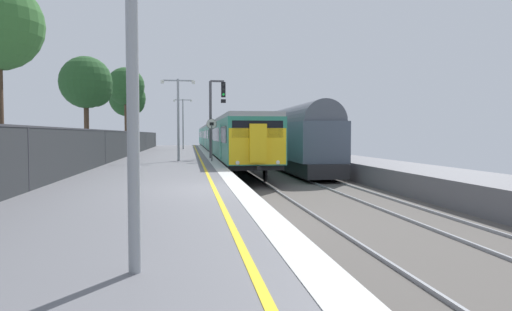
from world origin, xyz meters
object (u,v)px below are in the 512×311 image
(commuter_train_at_platform, at_px, (218,137))
(platform_lamp_far, at_px, (183,119))
(speed_limit_sign, at_px, (212,134))
(background_tree_left, at_px, (88,84))
(freight_train_adjacent_track, at_px, (267,136))
(background_tree_right, at_px, (129,99))
(background_tree_back, at_px, (125,88))
(signal_gantry, at_px, (215,110))
(platform_lamp_mid, at_px, (178,112))

(commuter_train_at_platform, distance_m, platform_lamp_far, 4.44)
(speed_limit_sign, distance_m, background_tree_left, 10.52)
(freight_train_adjacent_track, height_order, background_tree_right, background_tree_right)
(freight_train_adjacent_track, xyz_separation_m, background_tree_right, (-13.52, 8.46, 3.91))
(background_tree_left, bearing_deg, background_tree_back, 85.29)
(signal_gantry, bearing_deg, speed_limit_sign, -95.92)
(platform_lamp_far, height_order, background_tree_left, background_tree_left)
(commuter_train_at_platform, distance_m, freight_train_adjacent_track, 9.92)
(speed_limit_sign, height_order, background_tree_left, background_tree_left)
(platform_lamp_mid, relative_size, background_tree_right, 0.66)
(platform_lamp_mid, bearing_deg, platform_lamp_far, 90.00)
(background_tree_right, bearing_deg, commuter_train_at_platform, 3.69)
(freight_train_adjacent_track, height_order, signal_gantry, signal_gantry)
(signal_gantry, relative_size, platform_lamp_far, 0.96)
(freight_train_adjacent_track, height_order, background_tree_back, background_tree_back)
(freight_train_adjacent_track, height_order, speed_limit_sign, freight_train_adjacent_track)
(freight_train_adjacent_track, distance_m, platform_lamp_mid, 16.59)
(speed_limit_sign, distance_m, background_tree_right, 25.22)
(platform_lamp_far, bearing_deg, platform_lamp_mid, -90.00)
(background_tree_back, bearing_deg, background_tree_left, -94.71)
(freight_train_adjacent_track, relative_size, background_tree_right, 5.26)
(platform_lamp_mid, relative_size, background_tree_back, 0.62)
(platform_lamp_mid, relative_size, platform_lamp_far, 0.90)
(background_tree_left, distance_m, background_tree_back, 11.49)
(background_tree_back, bearing_deg, platform_lamp_far, 48.00)
(speed_limit_sign, distance_m, platform_lamp_mid, 2.45)
(commuter_train_at_platform, xyz_separation_m, platform_lamp_far, (-3.78, -1.33, 1.92))
(commuter_train_at_platform, bearing_deg, background_tree_left, -118.20)
(signal_gantry, xyz_separation_m, background_tree_back, (-7.52, 13.68, 2.71))
(background_tree_right, height_order, background_tree_back, background_tree_back)
(freight_train_adjacent_track, xyz_separation_m, speed_limit_sign, (-5.85, -15.27, 0.19))
(background_tree_back, bearing_deg, speed_limit_sign, -67.45)
(freight_train_adjacent_track, bearing_deg, background_tree_back, 171.46)
(signal_gantry, xyz_separation_m, background_tree_left, (-8.46, 2.27, 1.77))
(freight_train_adjacent_track, distance_m, speed_limit_sign, 16.36)
(speed_limit_sign, xyz_separation_m, background_tree_right, (-7.67, 23.73, 3.72))
(signal_gantry, distance_m, background_tree_left, 8.94)
(platform_lamp_far, relative_size, background_tree_right, 0.73)
(signal_gantry, bearing_deg, platform_lamp_mid, -129.01)
(signal_gantry, height_order, speed_limit_sign, signal_gantry)
(background_tree_left, bearing_deg, signal_gantry, -15.00)
(platform_lamp_mid, height_order, background_tree_right, background_tree_right)
(platform_lamp_mid, relative_size, background_tree_left, 0.71)
(freight_train_adjacent_track, xyz_separation_m, platform_lamp_mid, (-7.79, -14.58, 1.51))
(speed_limit_sign, height_order, background_tree_back, background_tree_back)
(freight_train_adjacent_track, distance_m, background_tree_right, 16.42)
(platform_lamp_far, relative_size, background_tree_left, 0.78)
(platform_lamp_far, bearing_deg, freight_train_adjacent_track, -44.85)
(commuter_train_at_platform, relative_size, platform_lamp_far, 11.35)
(platform_lamp_mid, bearing_deg, background_tree_back, 107.51)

